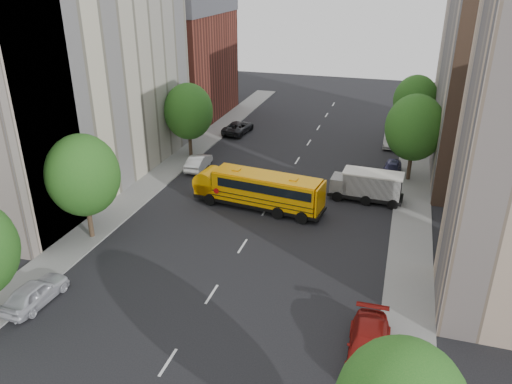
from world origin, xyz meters
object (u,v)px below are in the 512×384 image
at_px(parked_car_1, 199,162).
at_px(parked_car_5, 392,139).
at_px(parked_car_3, 369,345).
at_px(street_tree_4, 415,128).
at_px(street_tree_1, 83,175).
at_px(parked_car_2, 238,127).
at_px(parked_car_4, 392,169).
at_px(parked_car_0, 35,292).
at_px(street_tree_5, 416,100).
at_px(school_bus, 257,188).
at_px(street_tree_2, 188,111).
at_px(safari_truck, 367,185).

distance_m(parked_car_1, parked_car_5, 21.94).
relative_size(parked_car_3, parked_car_5, 1.08).
bearing_deg(street_tree_4, street_tree_1, -140.71).
relative_size(street_tree_1, street_tree_4, 0.98).
xyz_separation_m(parked_car_2, parked_car_4, (18.28, -8.20, -0.05)).
bearing_deg(parked_car_2, parked_car_4, 161.04).
relative_size(parked_car_0, parked_car_2, 0.84).
distance_m(street_tree_5, parked_car_4, 12.00).
bearing_deg(parked_car_3, parked_car_1, 129.09).
bearing_deg(parked_car_0, parked_car_3, -173.57).
bearing_deg(street_tree_5, street_tree_1, -126.25).
bearing_deg(parked_car_0, street_tree_5, -115.53).
relative_size(parked_car_0, parked_car_3, 0.85).
height_order(school_bus, parked_car_4, school_bus).
relative_size(street_tree_4, school_bus, 0.72).
bearing_deg(parked_car_1, street_tree_2, -57.88).
xyz_separation_m(parked_car_1, parked_car_2, (0.00, 12.08, 0.01)).
distance_m(parked_car_0, parked_car_2, 34.80).
height_order(parked_car_1, parked_car_2, parked_car_2).
height_order(street_tree_5, safari_truck, street_tree_5).
bearing_deg(parked_car_5, street_tree_4, -78.39).
relative_size(parked_car_1, parked_car_5, 0.90).
distance_m(parked_car_0, parked_car_4, 32.73).
relative_size(street_tree_4, parked_car_2, 1.55).
distance_m(street_tree_1, street_tree_5, 37.20).
bearing_deg(parked_car_4, parked_car_1, -164.75).
relative_size(street_tree_5, parked_car_4, 1.90).
xyz_separation_m(street_tree_2, parked_car_3, (20.60, -24.67, -4.07)).
xyz_separation_m(parked_car_4, parked_car_5, (-0.48, 8.96, 0.12)).
bearing_deg(parked_car_0, school_bus, -115.52).
bearing_deg(street_tree_5, parked_car_2, -171.37).
bearing_deg(parked_car_4, street_tree_2, -174.51).
distance_m(street_tree_4, parked_car_3, 25.09).
bearing_deg(parked_car_4, parked_car_2, 159.11).
xyz_separation_m(school_bus, parked_car_4, (10.27, 10.44, -1.05)).
bearing_deg(street_tree_4, parked_car_1, -171.15).
bearing_deg(street_tree_5, parked_car_5, -131.81).
height_order(street_tree_1, school_bus, street_tree_1).
bearing_deg(parked_car_3, parked_car_2, 117.31).
bearing_deg(street_tree_2, parked_car_1, -54.49).
distance_m(parked_car_1, parked_car_4, 18.68).
distance_m(safari_truck, parked_car_5, 15.51).
relative_size(parked_car_4, parked_car_5, 0.82).
xyz_separation_m(school_bus, parked_car_1, (-8.01, 6.56, -1.01)).
distance_m(street_tree_1, parked_car_1, 15.66).
relative_size(street_tree_2, street_tree_4, 0.95).
bearing_deg(parked_car_5, parked_car_2, -177.58).
relative_size(school_bus, parked_car_1, 2.58).
distance_m(parked_car_0, parked_car_5, 40.12).
xyz_separation_m(street_tree_2, parked_car_5, (19.99, 9.75, -4.04)).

